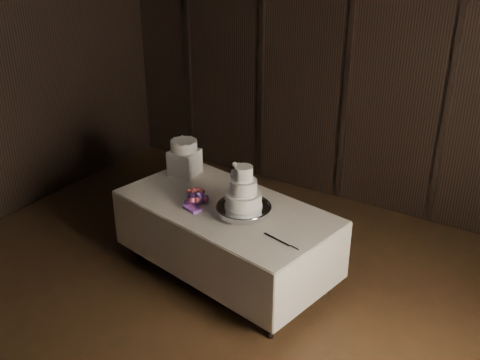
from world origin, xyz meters
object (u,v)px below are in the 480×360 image
at_px(cake_stand, 244,211).
at_px(small_cake, 184,146).
at_px(wedding_cake, 240,191).
at_px(bouquet, 195,197).
at_px(display_table, 226,238).
at_px(box_pedestal, 185,162).

height_order(cake_stand, small_cake, small_cake).
distance_m(cake_stand, wedding_cake, 0.20).
bearing_deg(wedding_cake, bouquet, -159.36).
xyz_separation_m(wedding_cake, small_cake, (-0.92, 0.42, 0.07)).
distance_m(display_table, small_cake, 1.02).
bearing_deg(cake_stand, small_cake, 156.90).
xyz_separation_m(cake_stand, box_pedestal, (-0.95, 0.41, 0.08)).
bearing_deg(small_cake, box_pedestal, 0.00).
distance_m(wedding_cake, small_cake, 1.02).
relative_size(wedding_cake, small_cake, 1.42).
bearing_deg(display_table, bouquet, -146.46).
height_order(bouquet, small_cake, small_cake).
bearing_deg(bouquet, wedding_cake, 3.28).
bearing_deg(display_table, box_pedestal, 164.90).
bearing_deg(wedding_cake, small_cake, 172.85).
relative_size(wedding_cake, bouquet, 1.00).
xyz_separation_m(display_table, box_pedestal, (-0.72, 0.34, 0.47)).
bearing_deg(box_pedestal, display_table, -25.01).
relative_size(box_pedestal, small_cake, 0.99).
xyz_separation_m(wedding_cake, bouquet, (-0.46, -0.03, -0.18)).
height_order(wedding_cake, box_pedestal, wedding_cake).
distance_m(display_table, box_pedestal, 0.92).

